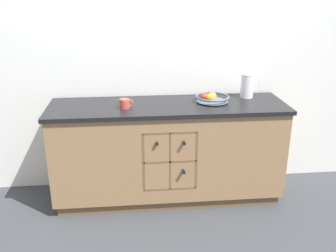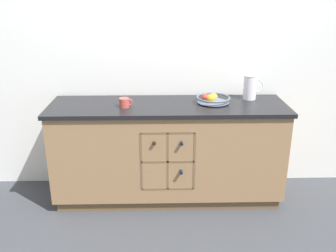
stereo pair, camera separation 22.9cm
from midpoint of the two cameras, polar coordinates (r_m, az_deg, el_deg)
ground_plane at (r=3.58m, az=-1.86°, el=-10.58°), size 14.00×14.00×0.00m
back_wall at (r=3.47m, az=-2.50°, el=10.94°), size 4.41×0.06×2.55m
kitchen_island at (r=3.37m, az=-1.95°, el=-3.93°), size 2.05×0.62×0.90m
fruit_bowl at (r=3.28m, az=4.72°, el=4.27°), size 0.30×0.30×0.08m
white_pitcher at (r=3.45m, az=10.16°, el=6.14°), size 0.18×0.12×0.22m
ceramic_mug at (r=3.14m, az=-8.66°, el=3.38°), size 0.12×0.08×0.08m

